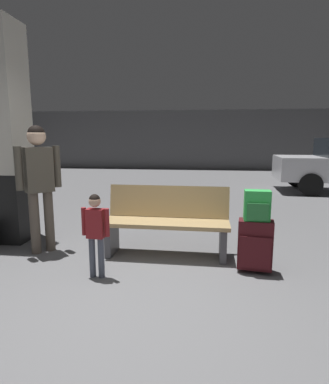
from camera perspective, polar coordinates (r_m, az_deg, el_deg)
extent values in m
cube|color=slate|center=(6.76, 1.55, -3.65)|extent=(18.00, 18.00, 0.10)
cube|color=#565658|center=(15.42, 4.78, 9.27)|extent=(18.00, 0.12, 2.80)
cube|color=black|center=(5.27, -25.86, -2.37)|extent=(0.57, 0.57, 1.00)
cube|color=silver|center=(5.19, -27.16, 14.63)|extent=(0.56, 0.56, 2.11)
cube|color=tan|center=(4.06, 0.27, -5.62)|extent=(1.61, 0.47, 0.05)
cube|color=tan|center=(4.25, 0.73, -1.68)|extent=(1.60, 0.14, 0.42)
cube|color=#4C4C51|center=(4.28, -9.42, -8.19)|extent=(0.09, 0.40, 0.41)
cube|color=#4C4C51|center=(4.10, 10.42, -9.03)|extent=(0.09, 0.40, 0.41)
cube|color=#471419|center=(3.78, 15.95, -9.02)|extent=(0.40, 0.25, 0.56)
cube|color=#471419|center=(3.70, 15.92, -10.45)|extent=(0.34, 0.07, 0.36)
cube|color=#A5A5AA|center=(3.78, 16.13, -4.78)|extent=(0.14, 0.04, 0.02)
cylinder|color=black|center=(3.97, 13.36, -12.66)|extent=(0.02, 0.05, 0.04)
cylinder|color=black|center=(3.97, 18.10, -12.85)|extent=(0.02, 0.05, 0.04)
cube|color=green|center=(3.67, 16.28, -2.33)|extent=(0.29, 0.17, 0.34)
cube|color=#2B773A|center=(3.58, 16.40, -3.45)|extent=(0.23, 0.04, 0.19)
cylinder|color=black|center=(3.64, 16.40, 0.10)|extent=(0.06, 0.03, 0.02)
cylinder|color=#4C5160|center=(3.59, -11.30, -11.51)|extent=(0.07, 0.07, 0.45)
cylinder|color=#4C5160|center=(3.63, -12.83, -11.32)|extent=(0.07, 0.07, 0.45)
cube|color=maroon|center=(3.50, -12.29, -5.53)|extent=(0.19, 0.12, 0.32)
cylinder|color=maroon|center=(3.44, -10.29, -5.43)|extent=(0.05, 0.05, 0.30)
cylinder|color=maroon|center=(3.55, -14.25, -5.13)|extent=(0.05, 0.05, 0.30)
sphere|color=tan|center=(3.44, -12.44, -1.62)|extent=(0.13, 0.13, 0.13)
sphere|color=black|center=(3.44, -12.45, -1.33)|extent=(0.12, 0.12, 0.12)
cylinder|color=#E5D84C|center=(3.60, -12.66, -4.83)|extent=(0.06, 0.06, 0.10)
cylinder|color=red|center=(3.58, -12.71, -3.67)|extent=(0.01, 0.01, 0.06)
cylinder|color=brown|center=(4.56, -19.98, -4.92)|extent=(0.12, 0.12, 0.82)
cylinder|color=brown|center=(4.51, -22.26, -5.21)|extent=(0.12, 0.12, 0.82)
cube|color=#4C473D|center=(4.42, -21.67, 3.74)|extent=(0.38, 0.37, 0.58)
cylinder|color=#4C473D|center=(4.48, -18.75, 4.36)|extent=(0.10, 0.10, 0.55)
cylinder|color=#4C473D|center=(4.36, -24.72, 3.85)|extent=(0.10, 0.10, 0.55)
sphere|color=beige|center=(4.40, -22.02, 9.26)|extent=(0.23, 0.23, 0.23)
sphere|color=black|center=(4.40, -22.05, 9.68)|extent=(0.21, 0.21, 0.21)
cylinder|color=black|center=(9.15, 24.72, 1.21)|extent=(0.61, 0.24, 0.60)
cylinder|color=black|center=(10.70, 22.67, 2.46)|extent=(0.61, 0.24, 0.60)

